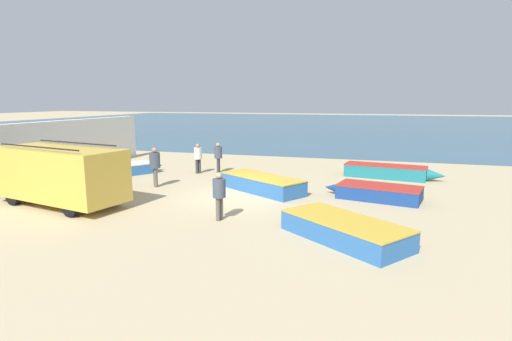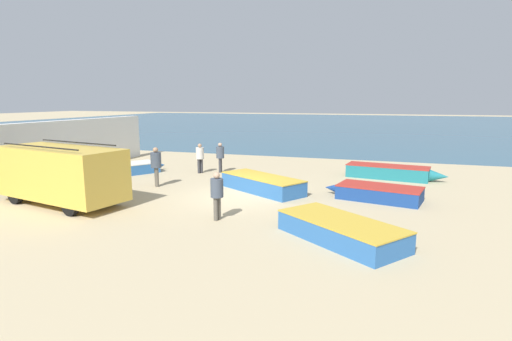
{
  "view_description": "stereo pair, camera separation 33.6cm",
  "coord_description": "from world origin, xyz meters",
  "px_view_note": "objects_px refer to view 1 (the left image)",
  "views": [
    {
      "loc": [
        5.39,
        -14.95,
        3.94
      ],
      "look_at": [
        0.61,
        0.85,
        1.0
      ],
      "focal_mm": 28.0,
      "sensor_mm": 36.0,
      "label": 1
    },
    {
      "loc": [
        5.71,
        -14.85,
        3.94
      ],
      "look_at": [
        0.61,
        0.85,
        1.0
      ],
      "focal_mm": 28.0,
      "sensor_mm": 36.0,
      "label": 2
    }
  ],
  "objects_px": {
    "fishing_rowboat_0": "(259,183)",
    "fishing_rowboat_3": "(128,169)",
    "fishing_rowboat_2": "(341,228)",
    "fisherman_1": "(218,155)",
    "fisherman_2": "(198,156)",
    "fisherman_3": "(219,192)",
    "fisherman_0": "(155,163)",
    "parked_van": "(60,174)",
    "fishing_rowboat_1": "(389,172)",
    "fishing_rowboat_4": "(376,192)"
  },
  "relations": [
    {
      "from": "fishing_rowboat_0",
      "to": "fishing_rowboat_3",
      "type": "height_order",
      "value": "fishing_rowboat_0"
    },
    {
      "from": "fishing_rowboat_3",
      "to": "fishing_rowboat_2",
      "type": "bearing_deg",
      "value": -88.88
    },
    {
      "from": "fisherman_1",
      "to": "fisherman_2",
      "type": "distance_m",
      "value": 1.1
    },
    {
      "from": "fishing_rowboat_2",
      "to": "fisherman_3",
      "type": "bearing_deg",
      "value": 27.71
    },
    {
      "from": "fishing_rowboat_2",
      "to": "fishing_rowboat_3",
      "type": "relative_size",
      "value": 1.16
    },
    {
      "from": "fisherman_0",
      "to": "parked_van",
      "type": "bearing_deg",
      "value": -154.5
    },
    {
      "from": "fishing_rowboat_1",
      "to": "fishing_rowboat_2",
      "type": "height_order",
      "value": "fishing_rowboat_1"
    },
    {
      "from": "fishing_rowboat_4",
      "to": "fisherman_0",
      "type": "bearing_deg",
      "value": 15.59
    },
    {
      "from": "fishing_rowboat_0",
      "to": "fishing_rowboat_4",
      "type": "relative_size",
      "value": 1.18
    },
    {
      "from": "fishing_rowboat_2",
      "to": "fishing_rowboat_4",
      "type": "height_order",
      "value": "fishing_rowboat_2"
    },
    {
      "from": "fishing_rowboat_2",
      "to": "fisherman_1",
      "type": "bearing_deg",
      "value": -13.18
    },
    {
      "from": "fisherman_2",
      "to": "fisherman_0",
      "type": "bearing_deg",
      "value": -59.0
    },
    {
      "from": "fisherman_3",
      "to": "fishing_rowboat_2",
      "type": "bearing_deg",
      "value": 4.27
    },
    {
      "from": "fisherman_0",
      "to": "fisherman_3",
      "type": "relative_size",
      "value": 1.12
    },
    {
      "from": "fisherman_0",
      "to": "fisherman_1",
      "type": "xyz_separation_m",
      "value": [
        1.37,
        4.24,
        -0.11
      ]
    },
    {
      "from": "fishing_rowboat_1",
      "to": "fisherman_3",
      "type": "bearing_deg",
      "value": -111.81
    },
    {
      "from": "fishing_rowboat_1",
      "to": "fisherman_0",
      "type": "xyz_separation_m",
      "value": [
        -10.28,
        -5.29,
        0.75
      ]
    },
    {
      "from": "fishing_rowboat_0",
      "to": "fisherman_2",
      "type": "xyz_separation_m",
      "value": [
        -4.33,
        3.03,
        0.63
      ]
    },
    {
      "from": "parked_van",
      "to": "fishing_rowboat_1",
      "type": "distance_m",
      "value": 15.12
    },
    {
      "from": "parked_van",
      "to": "fishing_rowboat_0",
      "type": "relative_size",
      "value": 1.2
    },
    {
      "from": "fishing_rowboat_3",
      "to": "fisherman_1",
      "type": "height_order",
      "value": "fisherman_1"
    },
    {
      "from": "fisherman_3",
      "to": "fisherman_0",
      "type": "bearing_deg",
      "value": 153.8
    },
    {
      "from": "fisherman_1",
      "to": "fishing_rowboat_4",
      "type": "bearing_deg",
      "value": -33.24
    },
    {
      "from": "fishing_rowboat_1",
      "to": "fisherman_2",
      "type": "height_order",
      "value": "fisherman_2"
    },
    {
      "from": "fishing_rowboat_2",
      "to": "fishing_rowboat_4",
      "type": "bearing_deg",
      "value": -63.44
    },
    {
      "from": "parked_van",
      "to": "fisherman_2",
      "type": "relative_size",
      "value": 3.51
    },
    {
      "from": "fishing_rowboat_3",
      "to": "fisherman_3",
      "type": "relative_size",
      "value": 2.28
    },
    {
      "from": "parked_van",
      "to": "fisherman_2",
      "type": "bearing_deg",
      "value": -94.36
    },
    {
      "from": "fishing_rowboat_3",
      "to": "fisherman_2",
      "type": "xyz_separation_m",
      "value": [
        3.52,
        1.3,
        0.68
      ]
    },
    {
      "from": "fishing_rowboat_0",
      "to": "fishing_rowboat_4",
      "type": "bearing_deg",
      "value": -149.39
    },
    {
      "from": "fisherman_2",
      "to": "fisherman_3",
      "type": "xyz_separation_m",
      "value": [
        4.31,
        -7.62,
        -0.0
      ]
    },
    {
      "from": "fishing_rowboat_3",
      "to": "fishing_rowboat_4",
      "type": "relative_size",
      "value": 0.92
    },
    {
      "from": "fishing_rowboat_1",
      "to": "fishing_rowboat_2",
      "type": "bearing_deg",
      "value": -89.73
    },
    {
      "from": "fishing_rowboat_0",
      "to": "fishing_rowboat_2",
      "type": "height_order",
      "value": "fishing_rowboat_0"
    },
    {
      "from": "fishing_rowboat_2",
      "to": "fishing_rowboat_4",
      "type": "distance_m",
      "value": 5.23
    },
    {
      "from": "fisherman_3",
      "to": "fishing_rowboat_1",
      "type": "bearing_deg",
      "value": 72.58
    },
    {
      "from": "fishing_rowboat_0",
      "to": "fishing_rowboat_4",
      "type": "xyz_separation_m",
      "value": [
        4.93,
        -0.1,
        -0.05
      ]
    },
    {
      "from": "parked_van",
      "to": "fisherman_1",
      "type": "height_order",
      "value": "parked_van"
    },
    {
      "from": "fishing_rowboat_3",
      "to": "fisherman_1",
      "type": "relative_size",
      "value": 2.25
    },
    {
      "from": "fisherman_2",
      "to": "fishing_rowboat_4",
      "type": "bearing_deg",
      "value": 18.86
    },
    {
      "from": "fisherman_1",
      "to": "fisherman_3",
      "type": "height_order",
      "value": "fisherman_1"
    },
    {
      "from": "fishing_rowboat_0",
      "to": "fishing_rowboat_3",
      "type": "relative_size",
      "value": 1.29
    },
    {
      "from": "fisherman_0",
      "to": "fisherman_3",
      "type": "xyz_separation_m",
      "value": [
        4.73,
        -3.94,
        -0.12
      ]
    },
    {
      "from": "fishing_rowboat_0",
      "to": "fisherman_3",
      "type": "xyz_separation_m",
      "value": [
        -0.02,
        -4.58,
        0.63
      ]
    },
    {
      "from": "fisherman_3",
      "to": "parked_van",
      "type": "bearing_deg",
      "value": -167.15
    },
    {
      "from": "fishing_rowboat_2",
      "to": "fishing_rowboat_3",
      "type": "xyz_separation_m",
      "value": [
        -11.83,
        6.97,
        -0.02
      ]
    },
    {
      "from": "fishing_rowboat_3",
      "to": "parked_van",
      "type": "bearing_deg",
      "value": -135.92
    },
    {
      "from": "fishing_rowboat_3",
      "to": "fisherman_2",
      "type": "bearing_deg",
      "value": -38.07
    },
    {
      "from": "fishing_rowboat_4",
      "to": "fisherman_2",
      "type": "relative_size",
      "value": 2.48
    },
    {
      "from": "fishing_rowboat_1",
      "to": "fisherman_0",
      "type": "bearing_deg",
      "value": -143.57
    }
  ]
}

